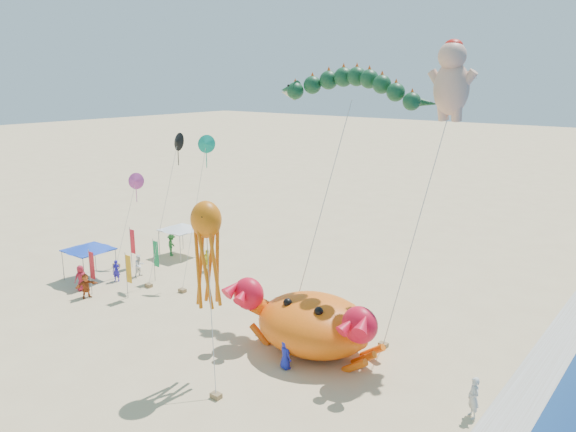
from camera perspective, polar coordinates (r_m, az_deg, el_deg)
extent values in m
plane|color=#D1B784|center=(32.52, 0.65, -12.40)|extent=(320.00, 320.00, 0.00)
plane|color=silver|center=(27.92, 21.80, -18.25)|extent=(320.00, 320.00, 0.00)
ellipsoid|color=#FF630D|center=(30.70, 2.64, -10.91)|extent=(6.62, 5.55, 3.07)
sphere|color=red|center=(31.20, -3.93, -7.78)|extent=(1.82, 1.82, 1.82)
sphere|color=black|center=(29.88, -0.07, -8.75)|extent=(0.47, 0.47, 0.47)
sphere|color=red|center=(27.46, 7.06, -10.99)|extent=(1.82, 1.82, 1.82)
sphere|color=black|center=(28.83, 3.01, -9.65)|extent=(0.47, 0.47, 0.47)
cone|color=#103B1F|center=(35.74, 0.31, 12.75)|extent=(1.32, 0.98, 1.08)
cylinder|color=#B2B2B2|center=(32.18, 3.26, -0.06)|extent=(0.74, 5.23, 13.02)
cube|color=olive|center=(32.63, -0.06, -12.06)|extent=(0.50, 0.35, 0.25)
ellipsoid|color=#DDA486|center=(31.35, 16.26, 12.34)|extent=(1.90, 1.57, 2.79)
sphere|color=#DDA486|center=(31.21, 16.35, 15.34)|extent=(1.46, 1.46, 1.46)
ellipsoid|color=red|center=(31.31, 16.47, 16.27)|extent=(0.95, 0.95, 0.66)
cylinder|color=#B2B2B2|center=(31.03, 12.87, -1.34)|extent=(1.49, 3.63, 12.59)
cube|color=olive|center=(32.05, 9.66, -12.78)|extent=(0.50, 0.35, 0.25)
ellipsoid|color=orange|center=(26.51, -8.33, -0.35)|extent=(1.55, 1.39, 1.78)
cylinder|color=#B2B2B2|center=(26.74, -7.81, -9.63)|extent=(1.86, 1.55, 7.30)
cube|color=olive|center=(27.39, -7.32, -17.66)|extent=(0.50, 0.35, 0.25)
cylinder|color=gray|center=(44.09, -21.89, -4.70)|extent=(0.06, 0.06, 2.20)
cylinder|color=gray|center=(41.90, -20.01, -5.49)|extent=(0.06, 0.06, 2.20)
cylinder|color=gray|center=(45.40, -19.01, -3.93)|extent=(0.06, 0.06, 2.20)
cylinder|color=gray|center=(43.27, -17.05, -4.64)|extent=(0.06, 0.06, 2.20)
cube|color=#1539BD|center=(43.31, -19.61, -3.25)|extent=(2.91, 2.91, 0.08)
cone|color=#1539BD|center=(43.24, -19.64, -2.94)|extent=(3.20, 3.20, 0.45)
cylinder|color=gray|center=(47.47, -12.95, -2.74)|extent=(0.06, 0.06, 2.20)
cylinder|color=gray|center=(45.58, -10.89, -3.33)|extent=(0.06, 0.06, 2.20)
cylinder|color=gray|center=(49.05, -10.65, -2.08)|extent=(0.06, 0.06, 2.20)
cylinder|color=gray|center=(47.23, -8.57, -2.62)|extent=(0.06, 0.06, 2.20)
cube|color=silver|center=(47.00, -10.83, -1.35)|extent=(2.81, 2.81, 0.08)
cone|color=silver|center=(46.94, -10.84, -1.07)|extent=(3.09, 3.09, 0.45)
cylinder|color=gray|center=(39.05, -16.09, -5.81)|extent=(0.05, 0.05, 3.20)
cube|color=orange|center=(38.67, -15.89, -5.21)|extent=(0.50, 0.04, 1.90)
cylinder|color=gray|center=(40.51, -19.46, -5.35)|extent=(0.05, 0.05, 3.20)
cube|color=red|center=(40.13, -19.29, -4.77)|extent=(0.50, 0.04, 1.90)
cylinder|color=gray|center=(45.28, -15.68, -3.06)|extent=(0.05, 0.05, 3.20)
cube|color=#FB1B29|center=(44.92, -15.51, -2.52)|extent=(0.50, 0.04, 1.90)
cylinder|color=gray|center=(41.77, -13.46, -4.35)|extent=(0.05, 0.05, 3.20)
cube|color=#18924C|center=(41.41, -13.25, -3.77)|extent=(0.50, 0.04, 1.90)
imported|color=#B21C30|center=(41.65, -20.29, -5.92)|extent=(0.70, 0.96, 1.80)
imported|color=yellow|center=(43.39, -8.18, -4.46)|extent=(1.05, 0.58, 1.69)
imported|color=#AD4A1B|center=(40.21, -19.84, -6.69)|extent=(0.76, 1.61, 1.67)
imported|color=white|center=(43.23, -14.86, -4.89)|extent=(0.64, 0.81, 1.65)
imported|color=beige|center=(26.74, 18.33, -17.12)|extent=(0.81, 0.80, 1.89)
imported|color=#251EAF|center=(42.66, -17.04, -5.34)|extent=(0.69, 0.61, 1.58)
imported|color=#267432|center=(47.47, -11.74, -2.90)|extent=(1.25, 1.37, 1.85)
imported|color=#1E26B0|center=(29.24, -0.26, -13.81)|extent=(0.93, 0.80, 1.62)
cone|color=black|center=(40.77, -11.16, 7.44)|extent=(1.30, 0.51, 1.32)
cylinder|color=#B2B2B2|center=(40.47, -12.19, 0.18)|extent=(0.55, 3.04, 9.76)
cube|color=olive|center=(40.81, -13.22, -6.97)|extent=(0.50, 0.35, 0.25)
cone|color=#CB439C|center=(45.43, -15.23, 3.46)|extent=(1.30, 0.51, 1.32)
cylinder|color=#B2B2B2|center=(45.05, -16.28, -0.94)|extent=(0.55, 3.04, 6.32)
cube|color=olive|center=(44.93, -17.36, -5.29)|extent=(0.50, 0.35, 0.25)
cone|color=#0E9D7D|center=(40.13, -8.33, 7.27)|extent=(1.30, 0.51, 1.32)
cylinder|color=#B2B2B2|center=(39.81, -9.38, -0.01)|extent=(0.55, 3.04, 9.63)
cube|color=olive|center=(40.11, -10.44, -7.20)|extent=(0.50, 0.35, 0.25)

